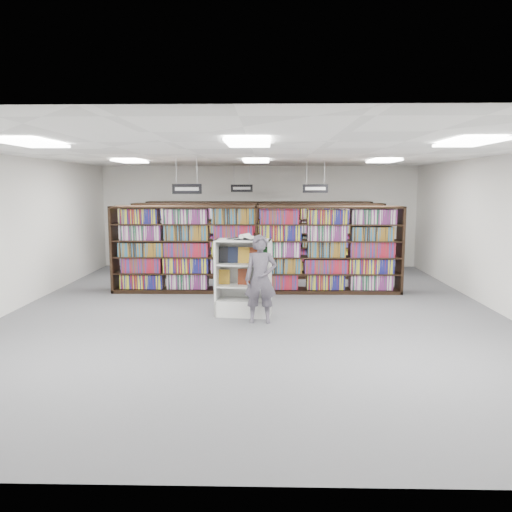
{
  "coord_description": "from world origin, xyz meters",
  "views": [
    {
      "loc": [
        0.26,
        -9.98,
        2.57
      ],
      "look_at": [
        0.03,
        0.5,
        1.1
      ],
      "focal_mm": 35.0,
      "sensor_mm": 36.0,
      "label": 1
    }
  ],
  "objects_px": {
    "bookshelf_row_near": "(256,249)",
    "open_book": "(245,238)",
    "shopper": "(261,279)",
    "endcap_display": "(244,290)"
  },
  "relations": [
    {
      "from": "bookshelf_row_near",
      "to": "shopper",
      "type": "height_order",
      "value": "bookshelf_row_near"
    },
    {
      "from": "bookshelf_row_near",
      "to": "endcap_display",
      "type": "xyz_separation_m",
      "value": [
        -0.2,
        -2.19,
        -0.55
      ]
    },
    {
      "from": "endcap_display",
      "to": "bookshelf_row_near",
      "type": "bearing_deg",
      "value": 90.22
    },
    {
      "from": "shopper",
      "to": "open_book",
      "type": "bearing_deg",
      "value": 117.86
    },
    {
      "from": "open_book",
      "to": "shopper",
      "type": "height_order",
      "value": "shopper"
    },
    {
      "from": "open_book",
      "to": "shopper",
      "type": "relative_size",
      "value": 0.46
    },
    {
      "from": "bookshelf_row_near",
      "to": "open_book",
      "type": "relative_size",
      "value": 9.12
    },
    {
      "from": "shopper",
      "to": "endcap_display",
      "type": "bearing_deg",
      "value": 121.08
    },
    {
      "from": "endcap_display",
      "to": "open_book",
      "type": "relative_size",
      "value": 1.99
    },
    {
      "from": "endcap_display",
      "to": "open_book",
      "type": "bearing_deg",
      "value": 17.03
    }
  ]
}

